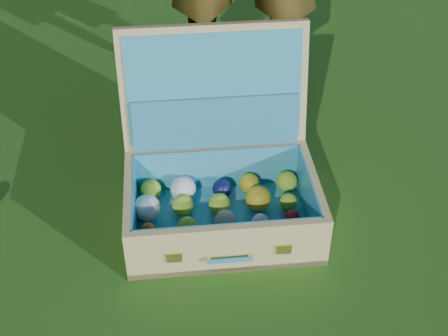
% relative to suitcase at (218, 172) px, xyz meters
% --- Properties ---
extents(ground, '(60.00, 60.00, 0.00)m').
position_rel_suitcase_xyz_m(ground, '(-0.14, 0.01, -0.15)').
color(ground, '#215114').
rests_on(ground, ground).
extents(suitcase, '(0.64, 0.58, 0.54)m').
position_rel_suitcase_xyz_m(suitcase, '(0.00, 0.00, 0.00)').
color(suitcase, '#DABE75').
rests_on(suitcase, ground).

